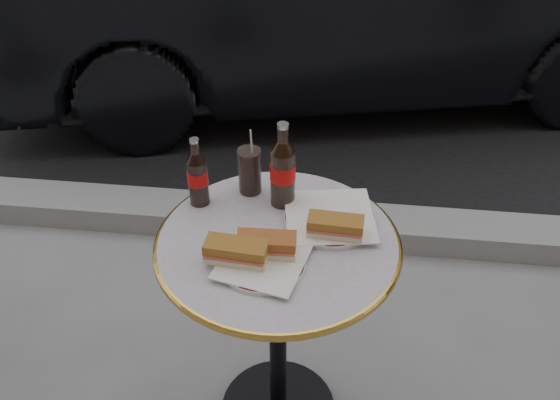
# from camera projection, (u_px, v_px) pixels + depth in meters

# --- Properties ---
(curb) EXTENTS (40.00, 0.20, 0.12)m
(curb) POSITION_uv_depth(u_px,v_px,m) (303.00, 223.00, 2.68)
(curb) COLOR gray
(curb) RESTS_ON ground
(bistro_table) EXTENTS (0.62, 0.62, 0.73)m
(bistro_table) POSITION_uv_depth(u_px,v_px,m) (278.00, 337.00, 1.78)
(bistro_table) COLOR #BAB2C4
(bistro_table) RESTS_ON ground
(plate_left) EXTENTS (0.27, 0.27, 0.01)m
(plate_left) POSITION_uv_depth(u_px,v_px,m) (263.00, 263.00, 1.48)
(plate_left) COLOR silver
(plate_left) RESTS_ON bistro_table
(plate_right) EXTENTS (0.24, 0.24, 0.01)m
(plate_right) POSITION_uv_depth(u_px,v_px,m) (329.00, 219.00, 1.61)
(plate_right) COLOR silver
(plate_right) RESTS_ON bistro_table
(sandwich_left_a) EXTENTS (0.15, 0.08, 0.05)m
(sandwich_left_a) POSITION_uv_depth(u_px,v_px,m) (236.00, 253.00, 1.47)
(sandwich_left_a) COLOR #946225
(sandwich_left_a) RESTS_ON plate_left
(sandwich_left_b) EXTENTS (0.14, 0.07, 0.05)m
(sandwich_left_b) POSITION_uv_depth(u_px,v_px,m) (266.00, 246.00, 1.49)
(sandwich_left_b) COLOR #995026
(sandwich_left_b) RESTS_ON plate_left
(sandwich_right) EXTENTS (0.14, 0.07, 0.05)m
(sandwich_right) POSITION_uv_depth(u_px,v_px,m) (335.00, 227.00, 1.54)
(sandwich_right) COLOR #986326
(sandwich_right) RESTS_ON plate_right
(cola_bottle_left) EXTENTS (0.07, 0.07, 0.20)m
(cola_bottle_left) POSITION_uv_depth(u_px,v_px,m) (197.00, 172.00, 1.62)
(cola_bottle_left) COLOR black
(cola_bottle_left) RESTS_ON bistro_table
(cola_bottle_right) EXTENTS (0.08, 0.08, 0.25)m
(cola_bottle_right) POSITION_uv_depth(u_px,v_px,m) (283.00, 165.00, 1.61)
(cola_bottle_right) COLOR black
(cola_bottle_right) RESTS_ON bistro_table
(cola_glass) EXTENTS (0.08, 0.08, 0.13)m
(cola_glass) POSITION_uv_depth(u_px,v_px,m) (250.00, 171.00, 1.68)
(cola_glass) COLOR black
(cola_glass) RESTS_ON bistro_table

